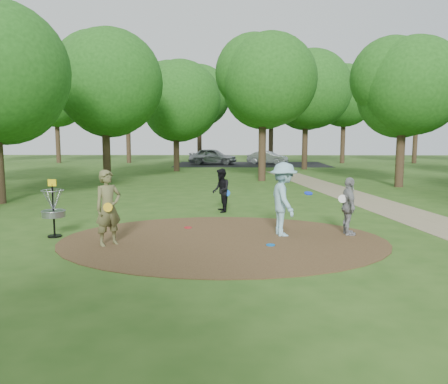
{
  "coord_description": "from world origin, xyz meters",
  "views": [
    {
      "loc": [
        0.23,
        -10.99,
        2.68
      ],
      "look_at": [
        0.0,
        1.2,
        1.1
      ],
      "focal_mm": 35.0,
      "sensor_mm": 36.0,
      "label": 1
    }
  ],
  "objects": [
    {
      "name": "car_right",
      "position": [
        3.55,
        30.22,
        0.62
      ],
      "size": [
        3.95,
        2.63,
        1.23
      ],
      "primitive_type": "imported",
      "rotation": [
        0.0,
        0.0,
        1.18
      ],
      "color": "#AFB1B7",
      "rests_on": "ground"
    },
    {
      "name": "footpath",
      "position": [
        6.5,
        2.0,
        0.01
      ],
      "size": [
        7.55,
        39.89,
        0.01
      ],
      "primitive_type": "cube",
      "rotation": [
        0.0,
        0.0,
        0.14
      ],
      "color": "#8C7A5B",
      "rests_on": "ground"
    },
    {
      "name": "tree_ring",
      "position": [
        1.63,
        9.01,
        5.22
      ],
      "size": [
        37.73,
        45.65,
        9.13
      ],
      "color": "#332316",
      "rests_on": "ground"
    },
    {
      "name": "player_throwing_with_disc",
      "position": [
        1.6,
        0.55,
        0.99
      ],
      "size": [
        1.27,
        1.39,
        1.98
      ],
      "color": "#8EC3D4",
      "rests_on": "ground"
    },
    {
      "name": "dirt_clearing",
      "position": [
        0.0,
        0.0,
        0.01
      ],
      "size": [
        8.4,
        8.4,
        0.02
      ],
      "primitive_type": "cylinder",
      "color": "#47301C",
      "rests_on": "ground"
    },
    {
      "name": "disc_ground_red",
      "position": [
        -1.05,
        1.42,
        0.03
      ],
      "size": [
        0.22,
        0.22,
        0.02
      ],
      "primitive_type": "cylinder",
      "color": "red",
      "rests_on": "dirt_clearing"
    },
    {
      "name": "player_observer_with_disc",
      "position": [
        -2.78,
        -0.59,
        0.93
      ],
      "size": [
        0.8,
        0.79,
        1.86
      ],
      "color": "brown",
      "rests_on": "ground"
    },
    {
      "name": "disc_golf_basket",
      "position": [
        -4.5,
        0.3,
        0.87
      ],
      "size": [
        0.63,
        0.63,
        1.54
      ],
      "color": "black",
      "rests_on": "ground"
    },
    {
      "name": "parking_lot",
      "position": [
        2.0,
        30.0,
        0.0
      ],
      "size": [
        14.0,
        8.0,
        0.01
      ],
      "primitive_type": "cube",
      "color": "black",
      "rests_on": "ground"
    },
    {
      "name": "player_walking_with_disc",
      "position": [
        -0.16,
        4.18,
        0.77
      ],
      "size": [
        0.68,
        0.82,
        1.54
      ],
      "color": "black",
      "rests_on": "ground"
    },
    {
      "name": "player_waiting_with_disc",
      "position": [
        3.37,
        0.64,
        0.79
      ],
      "size": [
        0.5,
        0.93,
        1.57
      ],
      "color": "gray",
      "rests_on": "ground"
    },
    {
      "name": "disc_ground_blue",
      "position": [
        1.17,
        -0.58,
        0.03
      ],
      "size": [
        0.22,
        0.22,
        0.02
      ],
      "primitive_type": "cylinder",
      "color": "blue",
      "rests_on": "dirt_clearing"
    },
    {
      "name": "ground",
      "position": [
        0.0,
        0.0,
        0.0
      ],
      "size": [
        100.0,
        100.0,
        0.0
      ],
      "primitive_type": "plane",
      "color": "#2D5119",
      "rests_on": "ground"
    },
    {
      "name": "car_left",
      "position": [
        -1.58,
        29.69,
        0.76
      ],
      "size": [
        4.7,
        2.61,
        1.51
      ],
      "primitive_type": "imported",
      "rotation": [
        0.0,
        0.0,
        1.38
      ],
      "color": "#A0A2A7",
      "rests_on": "ground"
    }
  ]
}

